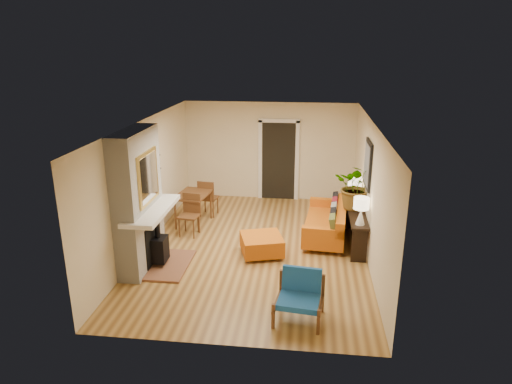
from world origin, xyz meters
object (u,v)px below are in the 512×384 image
blue_chair (300,293)px  console_table (356,218)px  lamp_near (361,208)px  lamp_far (355,186)px  ottoman (262,244)px  houseplant (357,186)px  sofa (329,222)px  dining_table (196,200)px

blue_chair → console_table: (1.09, 2.83, 0.17)m
lamp_near → lamp_far: (0.00, 1.39, 0.00)m
ottoman → lamp_near: size_ratio=1.80×
houseplant → blue_chair: bearing=-109.6°
lamp_near → houseplant: (-0.01, 0.88, 0.15)m
sofa → console_table: 0.67m
lamp_near → blue_chair: bearing=-117.0°
console_table → lamp_near: lamp_near is taller
sofa → blue_chair: 3.19m
ottoman → lamp_far: (1.90, 1.44, 0.83)m
sofa → dining_table: 3.07m
ottoman → dining_table: dining_table is taller
dining_table → houseplant: 3.65m
ottoman → console_table: size_ratio=0.53×
lamp_near → ottoman: bearing=-178.7°
ottoman → lamp_far: bearing=37.1°
dining_table → blue_chair: bearing=-54.8°
sofa → console_table: sofa is taller
dining_table → lamp_near: lamp_near is taller
ottoman → houseplant: 2.32m
console_table → lamp_near: (0.00, -0.69, 0.49)m
sofa → dining_table: size_ratio=1.18×
ottoman → lamp_near: lamp_near is taller
blue_chair → lamp_far: (1.09, 3.53, 0.66)m
ottoman → console_table: console_table is taller
houseplant → console_table: bearing=-87.0°
lamp_far → blue_chair: bearing=-107.1°
lamp_far → houseplant: size_ratio=0.55×
blue_chair → houseplant: (1.08, 3.02, 0.81)m
blue_chair → houseplant: houseplant is taller
sofa → lamp_near: bearing=-62.1°
ottoman → sofa: bearing=37.8°
sofa → lamp_near: lamp_near is taller
blue_chair → lamp_near: lamp_near is taller
dining_table → lamp_far: lamp_far is taller
sofa → lamp_near: 1.35m
ottoman → lamp_far: lamp_far is taller
houseplant → sofa: bearing=166.4°
sofa → dining_table: dining_table is taller
dining_table → console_table: bearing=-11.1°
sofa → houseplant: size_ratio=2.07×
dining_table → ottoman: bearing=-40.6°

